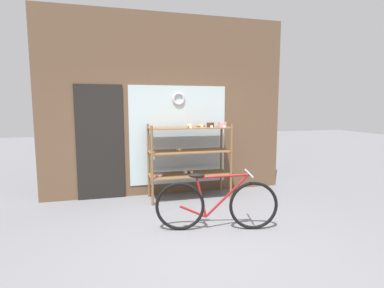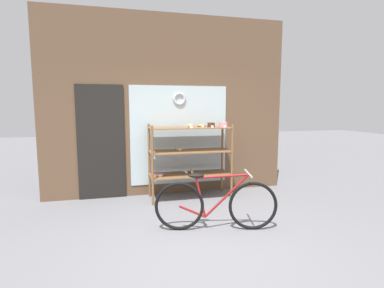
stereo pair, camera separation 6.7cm
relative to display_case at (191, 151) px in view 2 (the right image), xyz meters
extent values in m
plane|color=slate|center=(-0.35, -1.91, -0.89)|extent=(30.00, 30.00, 0.00)
cube|color=brown|center=(-0.35, 0.43, 0.83)|extent=(4.71, 0.08, 3.43)
cube|color=silver|center=(-0.15, 0.38, 0.26)|extent=(1.89, 0.02, 1.90)
cube|color=black|center=(-1.61, 0.37, 0.16)|extent=(0.84, 0.03, 2.10)
torus|color=#B7B7BC|center=(-0.15, 0.36, 0.96)|extent=(0.26, 0.06, 0.26)
cylinder|color=brown|center=(-0.75, -0.26, -0.19)|extent=(0.04, 0.04, 1.39)
cylinder|color=brown|center=(0.70, -0.26, -0.19)|extent=(0.04, 0.04, 1.39)
cylinder|color=brown|center=(-0.75, 0.27, -0.19)|extent=(0.04, 0.04, 1.39)
cylinder|color=brown|center=(0.70, 0.27, -0.19)|extent=(0.04, 0.04, 1.39)
cube|color=brown|center=(-0.03, 0.00, -0.44)|extent=(1.49, 0.57, 0.02)
cube|color=brown|center=(-0.03, 0.00, 0.00)|extent=(1.49, 0.57, 0.02)
cube|color=brown|center=(-0.03, 0.00, 0.43)|extent=(1.49, 0.57, 0.02)
torus|color=#B27A42|center=(0.22, 0.09, 0.46)|extent=(0.16, 0.16, 0.04)
cube|color=white|center=(0.22, 0.00, 0.46)|extent=(0.05, 0.00, 0.04)
cylinder|color=#422619|center=(0.35, -0.08, 0.48)|extent=(0.13, 0.13, 0.08)
cube|color=white|center=(0.35, -0.15, 0.46)|extent=(0.05, 0.00, 0.04)
ellipsoid|color=beige|center=(-0.08, 0.12, -0.40)|extent=(0.08, 0.07, 0.06)
cube|color=white|center=(-0.08, 0.07, -0.41)|extent=(0.05, 0.00, 0.04)
cylinder|color=pink|center=(0.59, -0.09, 0.49)|extent=(0.16, 0.16, 0.09)
cube|color=white|center=(0.59, -0.18, 0.46)|extent=(0.05, 0.00, 0.04)
ellipsoid|color=tan|center=(-0.06, -0.15, 0.48)|extent=(0.11, 0.09, 0.07)
cube|color=white|center=(-0.06, -0.21, 0.46)|extent=(0.05, 0.00, 0.04)
torus|color=tan|center=(-0.20, 0.15, 0.03)|extent=(0.15, 0.15, 0.04)
cube|color=white|center=(-0.20, 0.06, 0.03)|extent=(0.05, 0.00, 0.04)
ellipsoid|color=#AD7F4C|center=(0.03, 0.10, -0.40)|extent=(0.09, 0.07, 0.06)
cube|color=white|center=(0.03, 0.05, -0.41)|extent=(0.05, 0.00, 0.04)
torus|color=pink|center=(-0.60, -0.01, -0.41)|extent=(0.15, 0.15, 0.03)
cube|color=white|center=(-0.60, -0.09, -0.41)|extent=(0.05, 0.00, 0.04)
torus|color=black|center=(-0.52, -1.41, -0.55)|extent=(0.67, 0.20, 0.68)
torus|color=black|center=(0.47, -1.64, -0.55)|extent=(0.67, 0.20, 0.68)
cylinder|color=maroon|center=(0.11, -1.55, -0.40)|extent=(0.60, 0.17, 0.62)
cylinder|color=maroon|center=(0.05, -1.54, -0.13)|extent=(0.70, 0.19, 0.07)
cylinder|color=maroon|center=(-0.23, -1.47, -0.42)|extent=(0.16, 0.07, 0.56)
cylinder|color=maroon|center=(-0.35, -1.45, -0.62)|extent=(0.37, 0.11, 0.18)
ellipsoid|color=black|center=(-0.30, -1.46, -0.12)|extent=(0.23, 0.14, 0.06)
cylinder|color=#B2B2B7|center=(0.40, -1.62, -0.09)|extent=(0.13, 0.45, 0.02)
camera|label=1|loc=(-1.38, -5.29, 0.82)|focal=28.00mm
camera|label=2|loc=(-1.32, -5.31, 0.82)|focal=28.00mm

